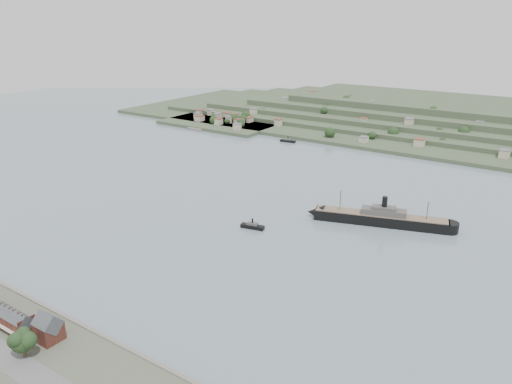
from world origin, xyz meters
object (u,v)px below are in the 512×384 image
Objects in this scene: steamship at (377,218)px; tugboat at (252,226)px; gabled_building at (48,328)px; fig_tree at (22,341)px.

steamship reaches higher than tugboat.
gabled_building is 222.02m from steamship.
tugboat is (2.39, 155.32, -6.37)m from gabled_building.
gabled_building is at bearing -90.88° from tugboat.
gabled_building is at bearing 96.15° from fig_tree.
tugboat is at bearing -140.53° from steamship.
tugboat is 1.28× the size of fig_tree.
gabled_building is 0.82× the size of tugboat.
gabled_building is 1.06× the size of fig_tree.
gabled_building is 155.46m from tugboat.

